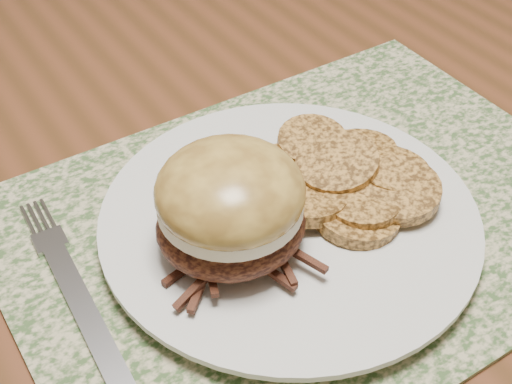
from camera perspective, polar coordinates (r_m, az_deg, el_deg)
dining_table at (r=0.74m, az=-10.75°, el=3.36°), size 1.50×0.90×0.75m
placemat at (r=0.54m, az=4.44°, el=-2.13°), size 0.45×0.33×0.00m
dinner_plate at (r=0.52m, az=2.67°, el=-2.36°), size 0.26×0.26×0.02m
pork_sandwich at (r=0.47m, az=-2.06°, el=-1.08°), size 0.10×0.10×0.08m
roasted_potatoes at (r=0.53m, az=7.26°, el=1.06°), size 0.15×0.15×0.04m
fork at (r=0.50m, az=-14.51°, el=-7.23°), size 0.03×0.19×0.00m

